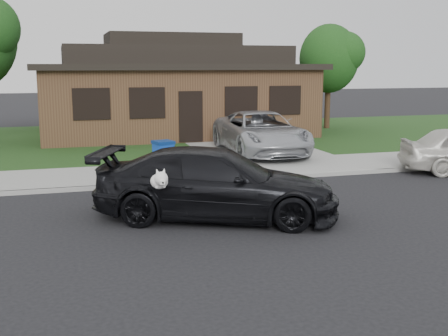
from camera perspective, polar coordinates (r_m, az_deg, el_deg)
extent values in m
plane|color=black|center=(12.27, -10.11, -5.56)|extent=(120.00, 120.00, 0.00)
cube|color=gray|center=(17.11, -11.96, -0.87)|extent=(60.00, 3.00, 0.12)
cube|color=gray|center=(15.64, -11.53, -1.91)|extent=(60.00, 0.12, 0.12)
cube|color=#193814|center=(24.99, -13.40, 2.61)|extent=(60.00, 13.00, 0.13)
cube|color=gray|center=(23.14, 2.02, 2.30)|extent=(4.50, 13.00, 0.14)
imported|color=black|center=(12.33, -0.76, -1.63)|extent=(5.75, 4.06, 1.55)
ellipsoid|color=white|center=(11.04, -6.60, -1.35)|extent=(0.34, 0.40, 0.30)
sphere|color=white|center=(10.79, -6.40, -1.07)|extent=(0.26, 0.26, 0.26)
cube|color=white|center=(10.68, -6.28, -1.44)|extent=(0.09, 0.12, 0.08)
sphere|color=black|center=(10.62, -6.23, -1.50)|extent=(0.04, 0.04, 0.04)
cone|color=white|center=(10.81, -6.81, -0.34)|extent=(0.11, 0.11, 0.14)
cone|color=white|center=(10.83, -6.12, -0.30)|extent=(0.11, 0.11, 0.14)
imported|color=#B3B6BB|center=(20.68, 3.74, 3.63)|extent=(2.72, 5.57, 1.53)
cube|color=#0D3799|center=(17.36, -6.17, 1.08)|extent=(0.63, 0.63, 0.84)
cube|color=navy|center=(17.29, -6.20, 2.61)|extent=(0.69, 0.69, 0.09)
cylinder|color=black|center=(17.14, -6.61, -0.26)|extent=(0.08, 0.14, 0.13)
cylinder|color=black|center=(17.20, -5.38, -0.20)|extent=(0.08, 0.14, 0.13)
cube|color=#422B1C|center=(27.30, -5.31, 6.80)|extent=(12.00, 8.00, 3.00)
cube|color=black|center=(27.24, -5.37, 10.21)|extent=(12.60, 8.60, 0.25)
cube|color=black|center=(27.25, -5.39, 11.31)|extent=(10.00, 6.50, 0.80)
cube|color=black|center=(27.27, -5.41, 12.78)|extent=(6.00, 3.50, 0.60)
cube|color=black|center=(23.40, -3.39, 5.24)|extent=(1.00, 0.06, 2.10)
cube|color=black|center=(22.80, -13.32, 6.35)|extent=(1.30, 0.05, 1.10)
cube|color=black|center=(23.02, -7.81, 6.57)|extent=(1.30, 0.05, 1.10)
cube|color=black|center=(23.94, 1.77, 6.81)|extent=(1.30, 0.05, 1.10)
cube|color=black|center=(24.63, 6.23, 6.85)|extent=(1.30, 0.05, 1.10)
cylinder|color=#332114|center=(29.46, 10.45, 5.99)|extent=(0.28, 0.28, 2.03)
ellipsoid|color=#143811|center=(29.38, 10.61, 10.88)|extent=(3.00, 3.00, 3.45)
sphere|color=#26591E|center=(29.26, 12.11, 11.41)|extent=(2.10, 2.10, 2.10)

